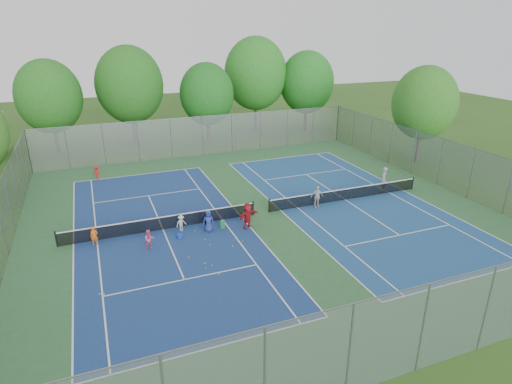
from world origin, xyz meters
The scene contains 39 objects.
ground centered at (0.00, 0.00, 0.00)m, with size 120.00×120.00×0.00m, color #2A5019.
court_pad centered at (0.00, 0.00, 0.01)m, with size 32.00×32.00×0.01m, color #2C5D33.
court_left centered at (-7.00, 0.00, 0.02)m, with size 10.97×23.77×0.01m, color navy.
court_right centered at (7.00, 0.00, 0.02)m, with size 10.97×23.77×0.01m, color navy.
net_left centered at (-7.00, 0.00, 0.46)m, with size 12.87×0.10×0.91m, color black.
net_right centered at (7.00, 0.00, 0.46)m, with size 12.87×0.10×0.91m, color black.
fence_north centered at (0.00, 16.00, 2.00)m, with size 32.00×0.10×4.00m, color gray.
fence_south centered at (0.00, -16.00, 2.00)m, with size 32.00×0.10×4.00m, color gray.
fence_west centered at (-16.00, 0.00, 2.00)m, with size 32.00×0.10×4.00m, color gray.
fence_east centered at (16.00, 0.00, 2.00)m, with size 32.00×0.10×4.00m, color gray.
tree_nw centered at (-14.00, 22.00, 5.89)m, with size 6.40×6.40×9.58m.
tree_nl centered at (-6.00, 23.00, 6.54)m, with size 7.20×7.20×10.69m.
tree_nc centered at (2.00, 21.00, 5.39)m, with size 6.00×6.00×8.85m.
tree_nr centered at (9.00, 24.00, 7.04)m, with size 7.60×7.60×11.42m.
tree_ne centered at (15.00, 22.00, 5.97)m, with size 6.60×6.60×9.77m.
tree_side_e centered at (19.00, 6.00, 5.74)m, with size 6.00×6.00×9.20m.
ball_crate centered at (-6.21, -1.58, 0.13)m, with size 0.31×0.31×0.27m, color #1839B4.
ball_hopper centered at (-3.26, -1.25, 0.26)m, with size 0.26×0.26×0.52m, color green.
student_a centered at (-11.22, -0.60, 0.61)m, with size 0.45×0.29×1.23m, color orange.
student_b centered at (-8.17, -2.29, 0.62)m, with size 0.60×0.47×1.24m, color #E55989.
student_c centered at (-5.88, -0.60, 0.55)m, with size 0.72×0.41×1.11m, color beige.
student_d centered at (-4.26, -0.82, 0.57)m, with size 0.67×0.28×1.14m, color black.
student_e centered at (-4.25, -1.36, 0.74)m, with size 0.72×0.47×1.47m, color navy.
student_f centered at (-1.71, -1.81, 0.89)m, with size 1.65×0.53×1.78m, color #AC1824.
child_far_baseline centered at (-10.56, 12.00, 0.61)m, with size 0.79×0.45×1.23m, color #B11B19.
instructor centered at (10.81, 0.51, 1.02)m, with size 0.74×0.49×2.03m, color gray.
teen_court_b centered at (4.26, -0.39, 0.83)m, with size 0.97×0.40×1.65m, color silver.
tennis_ball_0 centered at (-5.26, -5.60, 0.03)m, with size 0.07×0.07×0.07m, color yellow.
tennis_ball_1 centered at (-3.46, -3.92, 0.03)m, with size 0.07×0.07×0.07m, color #D3DF34.
tennis_ball_2 centered at (-4.80, -2.48, 0.03)m, with size 0.07×0.07×0.07m, color gold.
tennis_ball_3 centered at (-11.24, -6.16, 0.03)m, with size 0.07×0.07×0.07m, color yellow.
tennis_ball_4 centered at (-5.15, -6.60, 0.03)m, with size 0.07×0.07×0.07m, color #DFED37.
tennis_ball_5 centered at (-5.10, -1.01, 0.03)m, with size 0.07×0.07×0.07m, color #AEC72E.
tennis_ball_6 centered at (-5.66, -5.76, 0.03)m, with size 0.07×0.07×0.07m, color #A6C12D.
tennis_ball_7 centered at (-4.71, -3.21, 0.03)m, with size 0.07×0.07×0.07m, color #C1E535.
tennis_ball_8 centered at (-6.26, -4.26, 0.03)m, with size 0.07×0.07×0.07m, color #C6DB33.
tennis_ball_9 centered at (-5.58, -5.24, 0.03)m, with size 0.07×0.07×0.07m, color #D3E635.
tennis_ball_10 centered at (-2.69, -3.52, 0.03)m, with size 0.07×0.07×0.07m, color #B7C92E.
tennis_ball_11 centered at (-11.03, -6.27, 0.03)m, with size 0.07×0.07×0.07m, color #C8DA32.
Camera 1 is at (-10.56, -25.81, 12.62)m, focal length 30.00 mm.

